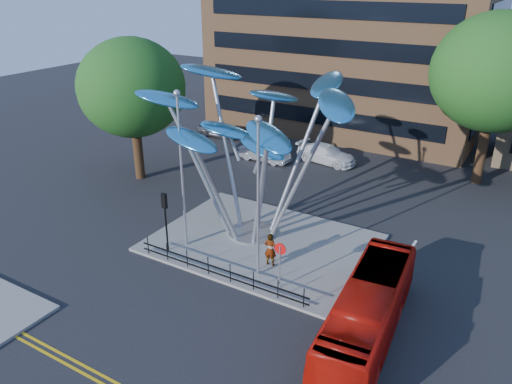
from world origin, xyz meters
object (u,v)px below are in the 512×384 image
Objects in this scene: leaf_sculpture at (252,122)px; parked_car_left at (219,129)px; street_lamp_right at (258,185)px; red_bus at (368,312)px; pedestrian at (270,249)px; tree_left at (132,88)px; street_lamp_left at (181,158)px; no_entry_sign_island at (280,258)px; traffic_light_island at (165,210)px; parked_car_mid at (265,153)px; tree_right at (497,73)px; parked_car_right at (326,154)px.

leaf_sculpture reaches higher than parked_car_left.
street_lamp_right is at bearing -55.09° from leaf_sculpture.
red_bus is at bearing -31.12° from leaf_sculpture.
tree_left is at bearing -28.73° from pedestrian.
leaf_sculpture is at bearing 124.91° from street_lamp_right.
street_lamp_left is 6.69m from pedestrian.
pedestrian is (2.67, -2.60, -5.80)m from leaf_sculpture.
no_entry_sign_island is at bearing -8.61° from street_lamp_left.
traffic_light_island reaches higher than pedestrian.
tree_left is at bearing 140.19° from traffic_light_island.
street_lamp_left is 7.47m from no_entry_sign_island.
parked_car_mid is at bearing 116.69° from leaf_sculpture.
traffic_light_island is at bearing 169.34° from red_bus.
no_entry_sign_island is (-6.00, -19.48, -6.22)m from tree_right.
red_bus is (4.80, -1.19, -0.50)m from no_entry_sign_island.
street_lamp_right is 7.54m from red_bus.
street_lamp_right is at bearing 162.13° from no_entry_sign_island.
parked_car_mid is at bearing 118.83° from street_lamp_right.
no_entry_sign_island is (6.50, -0.98, -3.54)m from street_lamp_left.
street_lamp_left is 0.93× the size of red_bus.
parked_car_right is (10.74, 10.27, -6.07)m from tree_left.
street_lamp_right is 17.67m from parked_car_mid.
parked_car_mid is at bearing 124.88° from parked_car_right.
tree_right is at bearing 28.61° from tree_left.
parked_car_left is at bearing 93.58° from tree_left.
street_lamp_right is at bearing -151.08° from parked_car_mid.
parked_car_left is (-21.52, 20.21, -0.59)m from red_bus.
tree_right reaches higher than parked_car_right.
pedestrian is at bearing 6.54° from street_lamp_left.
leaf_sculpture is at bearing -166.89° from parked_car_right.
street_lamp_left reaches higher than parked_car_mid.
no_entry_sign_island is at bearing -45.67° from leaf_sculpture.
tree_left is 1.09× the size of red_bus.
street_lamp_right is at bearing 5.19° from traffic_light_island.
no_entry_sign_island is at bearing -25.07° from tree_left.
street_lamp_left is 21.24m from parked_car_left.
red_bus is (20.80, -8.67, -5.48)m from tree_left.
parked_car_left is (-0.72, 11.53, -6.07)m from tree_left.
tree_left reaches higher than leaf_sculpture.
red_bus is (11.30, -2.17, -4.04)m from street_lamp_left.
tree_right reaches higher than street_lamp_left.
tree_right is 1.17× the size of tree_left.
no_entry_sign_island is 2.23m from pedestrian.
tree_left reaches higher than parked_car_right.
parked_car_left is (-15.32, 17.45, -0.34)m from pedestrian.
leaf_sculpture is at bearing -50.86° from pedestrian.
parked_car_mid is at bearing -121.87° from parked_car_left.
leaf_sculpture is (-10.07, -15.32, -1.16)m from tree_right.
tree_left is 2.42× the size of parked_car_left.
street_lamp_right is at bearing -145.58° from parked_car_left.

